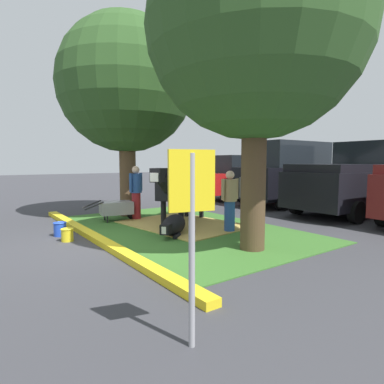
# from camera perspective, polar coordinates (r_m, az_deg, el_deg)

# --- Properties ---
(ground_plane) EXTENTS (80.00, 80.00, 0.00)m
(ground_plane) POSITION_cam_1_polar(r_m,az_deg,el_deg) (7.34, -15.24, -8.49)
(ground_plane) COLOR #38383D
(grass_island) EXTENTS (7.02, 4.32, 0.02)m
(grass_island) POSITION_cam_1_polar(r_m,az_deg,el_deg) (8.50, -1.77, -6.32)
(grass_island) COLOR #386B28
(grass_island) RESTS_ON ground
(curb_yellow) EXTENTS (8.22, 0.24, 0.12)m
(curb_yellow) POSITION_cam_1_polar(r_m,az_deg,el_deg) (7.49, -16.74, -7.78)
(curb_yellow) COLOR yellow
(curb_yellow) RESTS_ON ground
(hay_bedding) EXTENTS (3.49, 2.80, 0.04)m
(hay_bedding) POSITION_cam_1_polar(r_m,az_deg,el_deg) (8.84, -1.59, -5.76)
(hay_bedding) COLOR tan
(hay_bedding) RESTS_ON ground
(shade_tree_left) EXTENTS (4.17, 4.17, 6.20)m
(shade_tree_left) POSITION_cam_1_polar(r_m,az_deg,el_deg) (10.65, -11.61, 18.05)
(shade_tree_left) COLOR brown
(shade_tree_left) RESTS_ON ground
(shade_tree_right) EXTENTS (4.13, 4.13, 6.28)m
(shade_tree_right) POSITION_cam_1_polar(r_m,az_deg,el_deg) (6.79, 11.29, 26.44)
(shade_tree_right) COLOR #4C3823
(shade_tree_right) RESTS_ON ground
(cow_holstein) EXTENTS (2.13, 2.76, 1.59)m
(cow_holstein) POSITION_cam_1_polar(r_m,az_deg,el_deg) (8.91, -1.68, 1.52)
(cow_holstein) COLOR black
(cow_holstein) RESTS_ON ground
(calf_lying) EXTENTS (1.10, 1.20, 0.48)m
(calf_lying) POSITION_cam_1_polar(r_m,az_deg,el_deg) (7.67, -3.29, -5.88)
(calf_lying) COLOR black
(calf_lying) RESTS_ON ground
(person_handler) EXTENTS (0.49, 0.34, 1.53)m
(person_handler) POSITION_cam_1_polar(r_m,az_deg,el_deg) (8.75, 9.48, -0.71)
(person_handler) COLOR black
(person_handler) RESTS_ON ground
(person_visitor_near) EXTENTS (0.34, 0.53, 1.52)m
(person_visitor_near) POSITION_cam_1_polar(r_m,az_deg,el_deg) (7.90, 6.72, -1.37)
(person_visitor_near) COLOR #23478C
(person_visitor_near) RESTS_ON ground
(person_visitor_far) EXTENTS (0.34, 0.50, 1.61)m
(person_visitor_far) POSITION_cam_1_polar(r_m,az_deg,el_deg) (9.65, -9.90, 0.13)
(person_visitor_far) COLOR maroon
(person_visitor_far) RESTS_ON ground
(wheelbarrow) EXTENTS (0.78, 1.62, 0.63)m
(wheelbarrow) POSITION_cam_1_polar(r_m,az_deg,el_deg) (9.61, -13.14, -2.81)
(wheelbarrow) COLOR gray
(wheelbarrow) RESTS_ON ground
(parking_sign) EXTENTS (0.15, 0.43, 1.85)m
(parking_sign) POSITION_cam_1_polar(r_m,az_deg,el_deg) (2.92, -0.03, -3.15)
(parking_sign) COLOR #99999E
(parking_sign) RESTS_ON ground
(bucket_blue) EXTENTS (0.30, 0.30, 0.32)m
(bucket_blue) POSITION_cam_1_polar(r_m,az_deg,el_deg) (8.18, -22.37, -6.07)
(bucket_blue) COLOR blue
(bucket_blue) RESTS_ON ground
(bucket_yellow) EXTENTS (0.28, 0.28, 0.28)m
(bucket_yellow) POSITION_cam_1_polar(r_m,az_deg,el_deg) (7.59, -21.25, -7.05)
(bucket_yellow) COLOR yellow
(bucket_yellow) RESTS_ON ground
(sedan_red) EXTENTS (2.08, 4.43, 2.02)m
(sedan_red) POSITION_cam_1_polar(r_m,az_deg,el_deg) (15.28, 8.18, 2.55)
(sedan_red) COLOR red
(sedan_red) RESTS_ON ground
(suv_black) EXTENTS (2.19, 4.63, 2.52)m
(suv_black) POSITION_cam_1_polar(r_m,az_deg,el_deg) (13.58, 16.89, 3.21)
(suv_black) COLOR black
(suv_black) RESTS_ON ground
(pickup_truck_black) EXTENTS (2.30, 5.44, 2.42)m
(pickup_truck_black) POSITION_cam_1_polar(r_m,az_deg,el_deg) (12.14, 27.31, 1.87)
(pickup_truck_black) COLOR black
(pickup_truck_black) RESTS_ON ground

